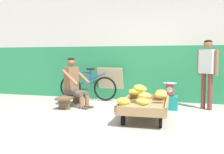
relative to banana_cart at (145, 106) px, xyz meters
name	(u,v)px	position (x,y,z in m)	size (l,w,h in m)	color
ground_plane	(119,125)	(-0.37, -0.56, -0.24)	(80.00, 80.00, 0.00)	#A39E93
back_wall	(143,38)	(-0.37, 2.08, 1.43)	(16.00, 0.30, 3.33)	#287F4C
banana_cart	(145,106)	(0.00, 0.00, 0.00)	(0.88, 1.46, 0.36)	#99754C
banana_pile	(144,94)	(-0.04, 0.10, 0.22)	(0.86, 1.42, 0.25)	yellow
low_bench	(72,98)	(-1.85, 0.74, -0.04)	(0.32, 1.10, 0.27)	brown
vendor_seated	(74,82)	(-1.77, 0.71, 0.33)	(0.73, 0.61, 1.14)	brown
plastic_crate	(169,103)	(0.39, 1.00, -0.09)	(0.36, 0.28, 0.30)	#19847F
weighing_scale	(170,89)	(0.39, 1.00, 0.21)	(0.30, 0.30, 0.29)	#28282D
bicycle_near_left	(87,87)	(-1.82, 1.65, 0.11)	(1.66, 0.48, 0.86)	black
sign_board	(111,84)	(-1.22, 1.90, 0.19)	(0.70, 0.27, 0.87)	#C6B289
customer_adult	(207,66)	(1.18, 1.22, 0.71)	(0.41, 0.35, 1.53)	brown
shopping_bag	(161,107)	(0.25, 0.66, -0.12)	(0.18, 0.12, 0.24)	silver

